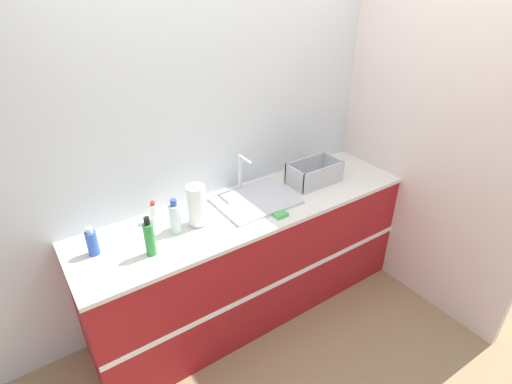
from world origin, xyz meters
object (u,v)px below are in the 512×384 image
bottle_green (150,238)px  dish_rack (314,175)px  sink (254,199)px  bottle_clear (175,218)px  bottle_white_spray (154,212)px  paper_towel_roll (197,205)px  bottle_blue (92,242)px

bottle_green → dish_rack: bearing=5.8°
sink → bottle_clear: bearing=-176.9°
bottle_white_spray → bottle_clear: 0.21m
paper_towel_roll → bottle_clear: paper_towel_roll is taller
paper_towel_roll → dish_rack: paper_towel_roll is taller
sink → paper_towel_roll: size_ratio=1.98×
paper_towel_roll → dish_rack: bearing=0.7°
dish_rack → bottle_white_spray: (-1.22, 0.18, 0.00)m
sink → bottle_clear: 0.62m
dish_rack → bottle_clear: size_ratio=1.71×
sink → bottle_blue: bearing=178.5°
sink → bottle_white_spray: 0.70m
bottle_blue → dish_rack: bearing=-1.7°
sink → bottle_blue: sink is taller
sink → bottle_green: sink is taller
paper_towel_roll → bottle_green: paper_towel_roll is taller
sink → bottle_green: size_ratio=2.17×
dish_rack → bottle_clear: 1.15m
bottle_green → bottle_white_spray: size_ratio=1.72×
paper_towel_roll → bottle_clear: bearing=-179.9°
bottle_clear → bottle_white_spray: bearing=109.7°
bottle_clear → bottle_blue: bearing=172.8°
bottle_green → paper_towel_roll: bearing=19.2°
bottle_clear → paper_towel_roll: bearing=0.1°
dish_rack → bottle_blue: bearing=178.3°
sink → bottle_white_spray: (-0.68, 0.16, 0.05)m
bottle_green → bottle_clear: bottle_green is taller
bottle_white_spray → bottle_blue: (-0.42, -0.13, 0.02)m
bottle_green → bottle_white_spray: bottle_green is taller
paper_towel_roll → bottle_green: 0.39m
paper_towel_roll → bottle_blue: 0.65m
bottle_white_spray → bottle_blue: size_ratio=0.80×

